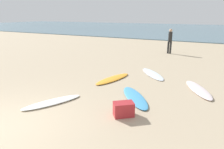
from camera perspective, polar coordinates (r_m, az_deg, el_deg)
name	(u,v)px	position (r m, az deg, el deg)	size (l,w,h in m)	color
ocean_water	(187,29)	(42.74, 20.96, 12.25)	(120.00, 40.00, 0.08)	slate
surfboard_1	(113,79)	(8.89, 0.27, -1.23)	(0.55, 2.14, 0.08)	orange
surfboard_2	(135,97)	(7.00, 6.65, -6.54)	(0.59, 2.04, 0.08)	#459CD6
surfboard_3	(52,102)	(6.88, -16.89, -7.66)	(0.48, 1.99, 0.08)	white
surfboard_4	(198,89)	(8.33, 23.77, -3.99)	(0.55, 2.08, 0.09)	silver
surfboard_5	(152,74)	(9.83, 11.68, 0.15)	(0.59, 2.13, 0.06)	white
beachgoer_near	(170,40)	(15.36, 16.49, 9.64)	(0.37, 0.37, 1.82)	black
beach_cooler	(124,109)	(5.77, 3.38, -10.03)	(0.58, 0.35, 0.42)	#B2282D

